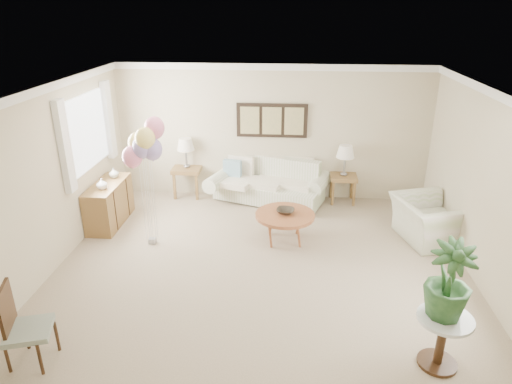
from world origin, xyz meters
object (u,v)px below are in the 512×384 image
Objects in this scene: balloon_cluster at (144,144)px; sofa at (269,184)px; coffee_table at (285,216)px; armchair at (428,220)px; accent_chair at (22,324)px.

sofa is at bearing 47.79° from balloon_cluster.
armchair is (2.31, 0.23, -0.10)m from coffee_table.
coffee_table is 2.46m from balloon_cluster.
balloon_cluster is at bearing 80.64° from armchair.
balloon_cluster is (-2.11, -0.29, 1.23)m from coffee_table.
coffee_table is 1.05× the size of accent_chair.
accent_chair is 2.98m from balloon_cluster.
coffee_table is at bearing 7.87° from balloon_cluster.
coffee_table is 0.89× the size of armchair.
coffee_table is at bearing 47.58° from accent_chair.
sofa is 2.61× the size of coffee_table.
balloon_cluster reaches higher than accent_chair.
coffee_table is (0.34, -1.66, 0.12)m from sofa.
balloon_cluster is (0.59, 2.67, 1.20)m from accent_chair.
sofa is 5.18m from accent_chair.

